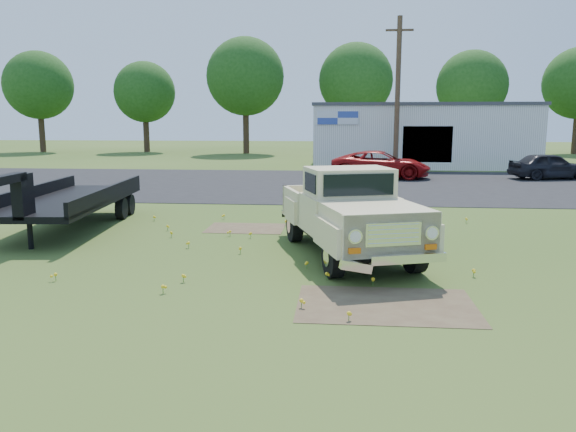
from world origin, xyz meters
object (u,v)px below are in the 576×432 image
at_px(vintage_pickup_truck, 348,212).
at_px(red_pickup, 381,165).
at_px(flatbed_trailer, 70,196).
at_px(dark_sedan, 549,166).

bearing_deg(vintage_pickup_truck, red_pickup, 66.00).
height_order(vintage_pickup_truck, flatbed_trailer, vintage_pickup_truck).
relative_size(vintage_pickup_truck, dark_sedan, 1.39).
distance_m(vintage_pickup_truck, dark_sedan, 20.75).
bearing_deg(flatbed_trailer, dark_sedan, 33.89).
distance_m(flatbed_trailer, dark_sedan, 24.04).
xyz_separation_m(flatbed_trailer, red_pickup, (9.84, 14.95, -0.23)).
xyz_separation_m(flatbed_trailer, dark_sedan, (18.60, 15.23, -0.26)).
bearing_deg(red_pickup, flatbed_trailer, 152.46).
bearing_deg(red_pickup, vintage_pickup_truck, 179.45).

